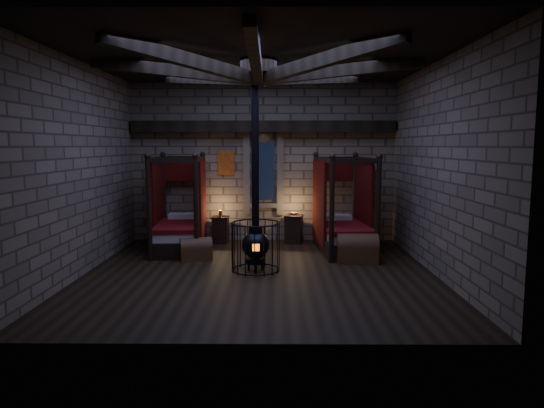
{
  "coord_description": "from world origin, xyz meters",
  "views": [
    {
      "loc": [
        0.33,
        -9.5,
        2.55
      ],
      "look_at": [
        0.25,
        0.6,
        1.33
      ],
      "focal_mm": 32.0,
      "sensor_mm": 36.0,
      "label": 1
    }
  ],
  "objects_px": {
    "bed_right": "(343,228)",
    "stove": "(256,242)",
    "trunk_left": "(196,250)",
    "trunk_right": "(357,249)",
    "bed_left": "(180,227)"
  },
  "relations": [
    {
      "from": "bed_right",
      "to": "trunk_right",
      "type": "height_order",
      "value": "bed_right"
    },
    {
      "from": "trunk_right",
      "to": "stove",
      "type": "bearing_deg",
      "value": -156.87
    },
    {
      "from": "bed_right",
      "to": "stove",
      "type": "distance_m",
      "value": 2.81
    },
    {
      "from": "bed_left",
      "to": "bed_right",
      "type": "bearing_deg",
      "value": -6.2
    },
    {
      "from": "trunk_left",
      "to": "bed_right",
      "type": "bearing_deg",
      "value": -0.45
    },
    {
      "from": "trunk_right",
      "to": "bed_left",
      "type": "bearing_deg",
      "value": 166.0
    },
    {
      "from": "bed_right",
      "to": "bed_left",
      "type": "bearing_deg",
      "value": 172.58
    },
    {
      "from": "stove",
      "to": "bed_right",
      "type": "bearing_deg",
      "value": 39.65
    },
    {
      "from": "trunk_left",
      "to": "bed_left",
      "type": "bearing_deg",
      "value": 102.38
    },
    {
      "from": "trunk_right",
      "to": "trunk_left",
      "type": "bearing_deg",
      "value": 179.89
    },
    {
      "from": "bed_right",
      "to": "trunk_left",
      "type": "distance_m",
      "value": 3.56
    },
    {
      "from": "bed_right",
      "to": "stove",
      "type": "bearing_deg",
      "value": -141.76
    },
    {
      "from": "bed_left",
      "to": "stove",
      "type": "relative_size",
      "value": 0.56
    },
    {
      "from": "bed_right",
      "to": "trunk_left",
      "type": "relative_size",
      "value": 2.89
    },
    {
      "from": "bed_right",
      "to": "trunk_right",
      "type": "xyz_separation_m",
      "value": [
        0.16,
        -1.13,
        -0.27
      ]
    }
  ]
}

